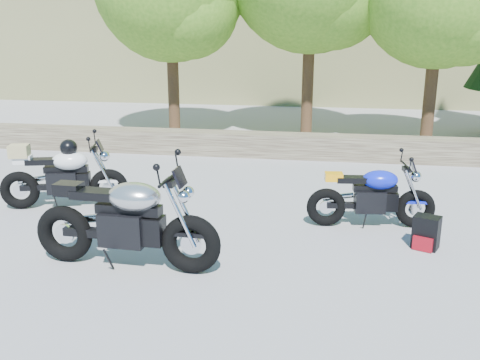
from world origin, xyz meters
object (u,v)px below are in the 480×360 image
Objects in this scene: backpack at (426,233)px; blue_bike at (372,197)px; white_bike at (63,175)px; silver_bike at (127,222)px.

blue_bike is at bearing 157.11° from backpack.
backpack is (5.28, -0.75, -0.32)m from white_bike.
white_bike is at bearing 172.69° from blue_bike.
silver_bike is 5.32× the size of backpack.
white_bike is 5.34m from backpack.
white_bike is (-1.75, 1.89, -0.03)m from silver_bike.
blue_bike is (4.65, -0.08, -0.09)m from white_bike.
silver_bike reaches higher than blue_bike.
silver_bike is 1.27× the size of blue_bike.
white_bike is at bearing 135.35° from silver_bike.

